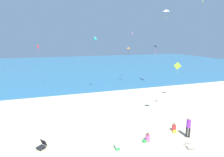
# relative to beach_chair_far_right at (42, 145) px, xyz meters

# --- Properties ---
(ground_plane) EXTENTS (120.00, 120.00, 0.00)m
(ground_plane) POSITION_rel_beach_chair_far_right_xyz_m (5.24, 3.58, -0.27)
(ground_plane) COLOR beige
(ocean_water) EXTENTS (120.00, 60.00, 0.05)m
(ocean_water) POSITION_rel_beach_chair_far_right_xyz_m (5.24, 43.14, -0.25)
(ocean_water) COLOR teal
(ocean_water) RESTS_ON ground_plane
(beach_chair_far_right) EXTENTS (0.83, 0.83, 0.63)m
(beach_chair_far_right) POSITION_rel_beach_chair_far_right_xyz_m (0.00, 0.00, 0.00)
(beach_chair_far_right) COLOR black
(beach_chair_far_right) RESTS_ON ground_plane
(beach_chair_near_camera) EXTENTS (0.68, 0.76, 0.59)m
(beach_chair_near_camera) POSITION_rel_beach_chair_far_right_xyz_m (10.30, -3.23, -0.01)
(beach_chair_near_camera) COLOR white
(beach_chair_near_camera) RESTS_ON ground_plane
(cooler_box) EXTENTS (0.32, 0.57, 0.27)m
(cooler_box) POSITION_rel_beach_chair_far_right_xyz_m (5.15, -1.73, -0.14)
(cooler_box) COLOR #339956
(cooler_box) RESTS_ON ground_plane
(person_3) EXTENTS (0.53, 0.66, 0.74)m
(person_3) POSITION_rel_beach_chair_far_right_xyz_m (10.73, -0.76, -0.00)
(person_3) COLOR red
(person_3) RESTS_ON ground_plane
(person_5) EXTENTS (0.59, 0.36, 0.74)m
(person_5) POSITION_rel_beach_chair_far_right_xyz_m (7.71, -1.54, -0.00)
(person_5) COLOR #D8599E
(person_5) RESTS_ON ground_plane
(person_6) EXTENTS (0.49, 0.49, 1.74)m
(person_6) POSITION_rel_beach_chair_far_right_xyz_m (11.17, -1.96, 0.73)
(person_6) COLOR black
(person_6) RESTS_ON ground_plane
(kite_black) EXTENTS (0.74, 0.85, 1.78)m
(kite_black) POSITION_rel_beach_chair_far_right_xyz_m (17.73, 14.52, 6.38)
(kite_black) COLOR black
(kite_pink) EXTENTS (0.38, 0.94, 1.28)m
(kite_pink) POSITION_rel_beach_chair_far_right_xyz_m (15.23, 18.65, 8.40)
(kite_pink) COLOR pink
(kite_teal) EXTENTS (0.80, 0.74, 1.13)m
(kite_teal) POSITION_rel_beach_chair_far_right_xyz_m (7.08, 13.07, 7.69)
(kite_teal) COLOR #1EADAD
(kite_white) EXTENTS (0.92, 0.95, 1.38)m
(kite_white) POSITION_rel_beach_chair_far_right_xyz_m (17.58, 11.87, 11.64)
(kite_white) COLOR white
(kite_orange) EXTENTS (0.56, 0.70, 1.43)m
(kite_orange) POSITION_rel_beach_chair_far_right_xyz_m (13.63, 16.50, 6.03)
(kite_orange) COLOR orange
(kite_red) EXTENTS (0.60, 0.57, 1.33)m
(kite_red) POSITION_rel_beach_chair_far_right_xyz_m (-0.75, 17.65, 6.54)
(kite_red) COLOR red
(kite_lime) EXTENTS (0.75, 0.69, 1.41)m
(kite_lime) POSITION_rel_beach_chair_far_right_xyz_m (16.67, 7.12, 4.10)
(kite_lime) COLOR #99DB33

